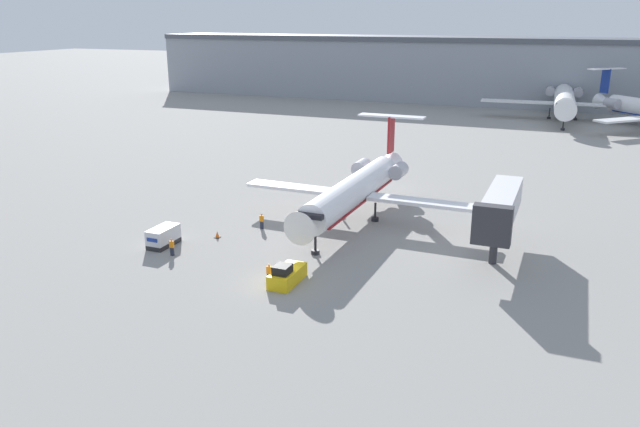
{
  "coord_description": "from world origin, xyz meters",
  "views": [
    {
      "loc": [
        20.85,
        -42.2,
        21.0
      ],
      "look_at": [
        0.0,
        8.71,
        3.55
      ],
      "focal_mm": 35.0,
      "sensor_mm": 36.0,
      "label": 1
    }
  ],
  "objects": [
    {
      "name": "jet_bridge",
      "position": [
        15.52,
        13.98,
        4.45
      ],
      "size": [
        3.2,
        13.14,
        6.19
      ],
      "color": "#2D2D33",
      "rests_on": "ground"
    },
    {
      "name": "airplane_parked_far_right",
      "position": [
        18.39,
        98.92,
        4.34
      ],
      "size": [
        34.03,
        34.32,
        11.48
      ],
      "color": "white",
      "rests_on": "ground"
    },
    {
      "name": "ground_plane",
      "position": [
        0.0,
        0.0,
        0.0
      ],
      "size": [
        600.0,
        600.0,
        0.0
      ],
      "primitive_type": "plane",
      "color": "gray"
    },
    {
      "name": "worker_on_apron",
      "position": [
        -11.95,
        2.08,
        0.86
      ],
      "size": [
        0.4,
        0.24,
        1.65
      ],
      "color": "#232838",
      "rests_on": "ground"
    },
    {
      "name": "worker_by_wing",
      "position": [
        -7.82,
        11.94,
        0.87
      ],
      "size": [
        0.4,
        0.24,
        1.68
      ],
      "color": "#232838",
      "rests_on": "ground"
    },
    {
      "name": "worker_near_tug",
      "position": [
        -0.93,
        -0.06,
        0.89
      ],
      "size": [
        0.4,
        0.24,
        1.71
      ],
      "color": "#232838",
      "rests_on": "ground"
    },
    {
      "name": "luggage_cart",
      "position": [
        -14.23,
        3.96,
        0.92
      ],
      "size": [
        1.67,
        3.47,
        1.83
      ],
      "color": "#232326",
      "rests_on": "ground"
    },
    {
      "name": "terminal_building",
      "position": [
        0.0,
        120.0,
        8.1
      ],
      "size": [
        180.0,
        16.8,
        16.14
      ],
      "color": "#8C939E",
      "rests_on": "ground"
    },
    {
      "name": "traffic_cone_left",
      "position": [
        -10.68,
        7.86,
        0.32
      ],
      "size": [
        0.56,
        0.56,
        0.67
      ],
      "color": "black",
      "rests_on": "ground"
    },
    {
      "name": "pushback_tug",
      "position": [
        0.43,
        0.51,
        0.7
      ],
      "size": [
        1.82,
        4.17,
        1.88
      ],
      "color": "yellow",
      "rests_on": "ground"
    },
    {
      "name": "airplane_main",
      "position": [
        0.25,
        18.07,
        3.57
      ],
      "size": [
        25.44,
        27.43,
        9.63
      ],
      "color": "white",
      "rests_on": "ground"
    }
  ]
}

